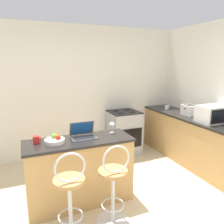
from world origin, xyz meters
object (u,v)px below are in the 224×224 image
Objects in this scene: microwave at (214,114)px; stove_range at (124,132)px; bar_stool_far at (113,187)px; fruit_bowl at (55,140)px; toaster at (189,110)px; mug_red at (36,140)px; wine_glass_tall at (112,125)px; mug_white at (167,107)px; bar_stool_near at (70,197)px; laptop at (83,133)px.

microwave reaches higher than stove_range.
bar_stool_far is 4.09× the size of fruit_bowl.
microwave is 0.56m from toaster.
toaster is at bearing 12.01° from fruit_bowl.
microwave is at bearing -0.16° from fruit_bowl.
wine_glass_tall is at bearing 1.76° from mug_red.
fruit_bowl is 0.83m from wine_glass_tall.
toaster is at bearing 9.58° from mug_red.
mug_white is (2.74, 1.07, -0.00)m from mug_red.
mug_white is at bearing 21.36° from mug_red.
wine_glass_tall is (0.76, 0.67, 0.54)m from bar_stool_near.
stove_range is (-1.01, 0.77, -0.54)m from toaster.
laptop is (0.33, 0.64, 0.47)m from bar_stool_near.
fruit_bowl is (-2.62, 0.01, -0.11)m from microwave.
stove_range is at bearing 169.36° from mug_white.
stove_range is at bearing 39.75° from fruit_bowl.
stove_range is (1.54, 1.89, -0.02)m from bar_stool_near.
wine_glass_tall is at bearing 3.84° from laptop.
microwave is 0.58× the size of stove_range.
microwave is (2.24, -0.09, 0.09)m from laptop.
microwave is at bearing -89.04° from toaster.
bar_stool_far is 3.68× the size of toaster.
laptop reaches higher than wine_glass_tall.
toaster is at bearing -82.60° from mug_white.
bar_stool_near is at bearing -167.90° from microwave.
mug_white is at bearing 34.58° from bar_stool_near.
bar_stool_far is 0.81m from laptop.
mug_white reaches higher than stove_range.
bar_stool_near is 1.15m from wine_glass_tall.
bar_stool_near is 2.69m from microwave.
fruit_bowl is (-0.05, 0.56, 0.46)m from bar_stool_near.
mug_red reaches higher than mug_white.
laptop is 0.60m from mug_red.
bar_stool_far is 1.12× the size of stove_range.
bar_stool_far is at bearing -151.55° from toaster.
mug_white is at bearing 97.40° from toaster.
microwave is 1.93× the size of toaster.
laptop reaches higher than mug_red.
wine_glass_tall reaches higher than bar_stool_far.
microwave reaches higher than laptop.
stove_range is at bearing 127.46° from microwave.
laptop is 1.35× the size of fruit_bowl.
wine_glass_tall is at bearing -166.08° from toaster.
bar_stool_far is at bearing 0.00° from bar_stool_near.
bar_stool_near reaches higher than mug_white.
mug_red is at bearing -145.37° from stove_range.
laptop is at bearing 105.09° from bar_stool_far.
bar_stool_near is 3.68× the size of toaster.
bar_stool_far is 0.91m from fruit_bowl.
bar_stool_far is at bearing -39.64° from mug_red.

